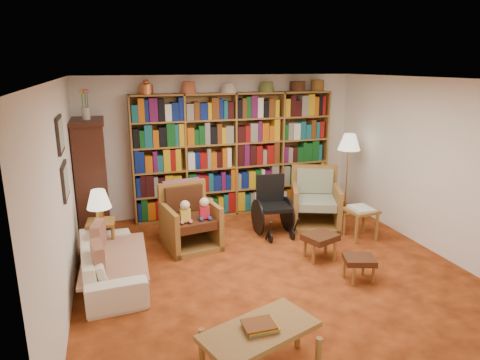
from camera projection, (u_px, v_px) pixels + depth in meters
name	position (u px, v px, depth m)	size (l,w,h in m)	color
floor	(270.00, 268.00, 5.80)	(5.00, 5.00, 0.00)	#B74F1C
ceiling	(273.00, 79.00, 5.15)	(5.00, 5.00, 0.00)	white
wall_back	(221.00, 145.00, 7.78)	(5.00, 5.00, 0.00)	white
wall_front	(394.00, 262.00, 3.17)	(5.00, 5.00, 0.00)	white
wall_left	(62.00, 196.00, 4.76)	(5.00, 5.00, 0.00)	white
wall_right	(432.00, 166.00, 6.19)	(5.00, 5.00, 0.00)	white
bookshelf	(235.00, 151.00, 7.70)	(3.60, 0.30, 2.42)	#9F6C31
curio_cabinet	(92.00, 177.00, 6.75)	(0.50, 0.95, 2.40)	#3D1B10
framed_pictures	(63.00, 158.00, 4.94)	(0.03, 0.52, 0.97)	black
sofa	(111.00, 262.00, 5.41)	(0.68, 1.74, 0.51)	#F3EACE
sofa_throw	(114.00, 258.00, 5.41)	(0.79, 1.47, 0.04)	beige
cushion_left	(99.00, 238.00, 5.64)	(0.12, 0.39, 0.39)	maroon
cushion_right	(98.00, 261.00, 5.00)	(0.12, 0.39, 0.39)	maroon
side_table_lamp	(102.00, 231.00, 6.02)	(0.41, 0.41, 0.55)	#9F6C31
table_lamp	(99.00, 200.00, 5.90)	(0.33, 0.33, 0.46)	gold
armchair_leather	(189.00, 220.00, 6.47)	(0.88, 0.92, 0.96)	#9F6C31
armchair_sage	(312.00, 203.00, 7.30)	(1.08, 1.08, 0.99)	#9F6C31
wheelchair	(273.00, 207.00, 6.93)	(0.54, 0.76, 0.95)	black
floor_lamp	(349.00, 145.00, 7.56)	(0.40, 0.40, 1.50)	gold
side_table_papers	(361.00, 214.00, 6.69)	(0.49, 0.49, 0.52)	#9F6C31
footstool_a	(320.00, 239.00, 6.00)	(0.54, 0.50, 0.37)	#452312
footstool_b	(359.00, 261.00, 5.41)	(0.46, 0.42, 0.32)	#452312
coffee_table	(259.00, 334.00, 3.75)	(1.15, 0.84, 0.49)	#9F6C31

